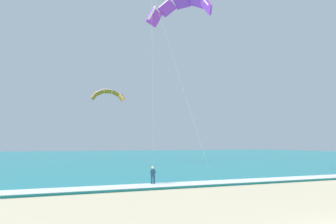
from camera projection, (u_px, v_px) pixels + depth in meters
sea at (109, 156)px, 79.87m from camera, size 200.00×120.00×0.20m
surf_foam at (206, 183)px, 24.60m from camera, size 200.00×2.22×0.04m
surfboard at (153, 187)px, 23.65m from camera, size 0.85×1.47×0.09m
kitesurfer at (153, 175)px, 23.76m from camera, size 0.63×0.62×1.69m
kite_primary at (180, 7)px, 30.43m from camera, size 6.65×6.11×18.06m
kite_distant at (108, 94)px, 49.34m from camera, size 5.79×1.69×2.08m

